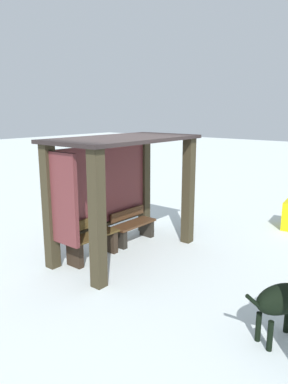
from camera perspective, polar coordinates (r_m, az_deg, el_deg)
ground_plane at (r=7.50m, az=-2.86°, el=-9.59°), size 60.00×60.00×0.00m
bus_shelter at (r=7.12m, az=-4.73°, el=2.22°), size 3.05×1.58×2.36m
bench_left_inside at (r=7.19m, az=-8.20°, el=-7.70°), size 1.12×0.42×0.78m
bench_center_inside at (r=8.03m, az=-1.76°, el=-5.58°), size 1.12×0.40×0.71m
dog at (r=4.99m, az=21.56°, el=-15.35°), size 1.05×0.68×0.80m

